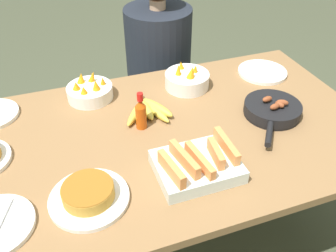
{
  "coord_description": "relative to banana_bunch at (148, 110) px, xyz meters",
  "views": [
    {
      "loc": [
        -0.36,
        -1.02,
        1.64
      ],
      "look_at": [
        0.0,
        0.0,
        0.8
      ],
      "focal_mm": 38.0,
      "sensor_mm": 36.0,
      "label": 1
    }
  ],
  "objects": [
    {
      "name": "dining_table",
      "position": [
        0.04,
        -0.14,
        -0.12
      ],
      "size": [
        1.64,
        0.95,
        0.77
      ],
      "color": "olive",
      "rests_on": "ground_plane"
    },
    {
      "name": "skillet",
      "position": [
        0.48,
        -0.18,
        0.01
      ],
      "size": [
        0.28,
        0.32,
        0.08
      ],
      "rotation": [
        0.0,
        0.0,
        4.07
      ],
      "color": "black",
      "rests_on": "dining_table"
    },
    {
      "name": "ground_plane",
      "position": [
        0.04,
        -0.14,
        -0.79
      ],
      "size": [
        14.0,
        14.0,
        0.0
      ],
      "primitive_type": "plane",
      "color": "#474C38"
    },
    {
      "name": "hot_sauce_bottle",
      "position": [
        -0.05,
        -0.08,
        0.05
      ],
      "size": [
        0.04,
        0.04,
        0.16
      ],
      "color": "#C64C0F",
      "rests_on": "dining_table"
    },
    {
      "name": "fruit_bowl_citrus",
      "position": [
        0.23,
        0.15,
        0.02
      ],
      "size": [
        0.2,
        0.2,
        0.12
      ],
      "color": "white",
      "rests_on": "dining_table"
    },
    {
      "name": "person_figure",
      "position": [
        0.25,
        0.61,
        -0.29
      ],
      "size": [
        0.41,
        0.41,
        1.23
      ],
      "color": "black",
      "rests_on": "ground_plane"
    },
    {
      "name": "banana_bunch",
      "position": [
        0.0,
        0.0,
        0.0
      ],
      "size": [
        0.22,
        0.2,
        0.04
      ],
      "color": "gold",
      "rests_on": "dining_table"
    },
    {
      "name": "empty_plate_far_right",
      "position": [
        0.63,
        0.14,
        -0.01
      ],
      "size": [
        0.24,
        0.24,
        0.02
      ],
      "color": "white",
      "rests_on": "dining_table"
    },
    {
      "name": "fruit_bowl_mango",
      "position": [
        -0.2,
        0.2,
        0.02
      ],
      "size": [
        0.2,
        0.2,
        0.11
      ],
      "color": "white",
      "rests_on": "dining_table"
    },
    {
      "name": "melon_tray",
      "position": [
        0.06,
        -0.38,
        0.02
      ],
      "size": [
        0.28,
        0.22,
        0.1
      ],
      "color": "silver",
      "rests_on": "dining_table"
    },
    {
      "name": "frittata_plate_center",
      "position": [
        -0.31,
        -0.38,
        0.01
      ],
      "size": [
        0.25,
        0.25,
        0.06
      ],
      "color": "white",
      "rests_on": "dining_table"
    }
  ]
}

